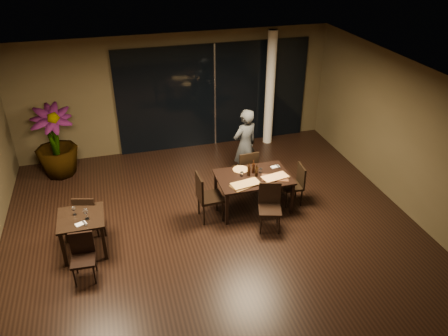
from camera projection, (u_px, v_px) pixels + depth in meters
ground at (216, 238)px, 8.38m from camera, size 8.00×8.00×0.00m
wall_back at (175, 93)px, 11.02m from camera, size 8.00×0.10×3.00m
wall_right at (415, 142)px, 8.58m from camera, size 0.10×8.00×3.00m
ceiling at (215, 87)px, 6.88m from camera, size 8.00×8.00×0.04m
window_panel at (215, 96)px, 11.25m from camera, size 5.00×0.06×2.70m
column at (270, 89)px, 11.24m from camera, size 0.24×0.24×3.00m
main_table at (253, 179)px, 8.95m from camera, size 1.50×1.00×0.75m
side_table at (82, 223)px, 7.76m from camera, size 0.80×0.80×0.75m
chair_main_far at (247, 168)px, 9.63m from camera, size 0.47×0.47×0.96m
chair_main_near at (270, 204)px, 8.45m from camera, size 0.54×0.54×0.93m
chair_main_left at (206, 195)px, 8.64m from camera, size 0.50×0.50×1.03m
chair_main_right at (296, 183)px, 9.18m from camera, size 0.44×0.44×0.89m
chair_side_far at (87, 213)px, 8.24m from camera, size 0.51×0.51×0.89m
chair_side_near at (83, 254)px, 7.27m from camera, size 0.41×0.41×0.84m
diner at (245, 146)px, 9.85m from camera, size 0.69×0.58×1.74m
potted_plant at (55, 142)px, 10.05m from camera, size 1.07×1.07×1.70m
pizza_board_left at (246, 185)px, 8.62m from camera, size 0.67×0.48×0.01m
pizza_board_right at (275, 178)px, 8.84m from camera, size 0.60×0.44×0.01m
oblong_pizza_left at (246, 184)px, 8.61m from camera, size 0.58×0.34×0.02m
oblong_pizza_right at (275, 177)px, 8.83m from camera, size 0.55×0.33×0.02m
round_pizza at (241, 170)px, 9.13m from camera, size 0.32×0.32×0.01m
bottle_a at (249, 170)px, 8.87m from camera, size 0.06×0.06×0.28m
bottle_b at (257, 170)px, 8.86m from camera, size 0.06×0.06×0.27m
bottle_c at (253, 167)px, 8.96m from camera, size 0.06×0.06×0.29m
tumbler_left at (242, 174)px, 8.91m from camera, size 0.07×0.07×0.08m
tumbler_right at (260, 171)px, 9.03m from camera, size 0.07×0.07×0.09m
napkin_near at (279, 174)px, 8.97m from camera, size 0.18×0.10×0.01m
napkin_far at (275, 167)px, 9.24m from camera, size 0.19×0.13×0.01m
wine_glass_a at (74, 211)px, 7.72m from camera, size 0.07×0.07×0.16m
wine_glass_b at (86, 214)px, 7.60m from camera, size 0.09×0.09×0.20m
side_napkin at (81, 224)px, 7.51m from camera, size 0.21×0.17×0.01m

